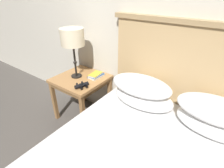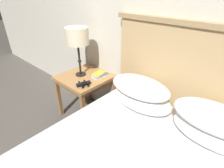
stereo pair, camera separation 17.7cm
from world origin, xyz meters
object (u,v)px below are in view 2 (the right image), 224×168
object	(u,v)px
binoculars_pair	(83,84)
book_on_nightstand	(100,75)
book_stacked_on_top	(99,74)
table_lamp	(77,37)
nightstand	(85,82)

from	to	relation	value
binoculars_pair	book_on_nightstand	bearing A→B (deg)	96.30
book_stacked_on_top	binoculars_pair	xyz separation A→B (m)	(0.04, -0.28, -0.02)
book_on_nightstand	table_lamp	bearing A→B (deg)	-148.54
nightstand	book_on_nightstand	world-z (taller)	book_on_nightstand
book_on_nightstand	binoculars_pair	size ratio (longest dim) A/B	1.22
nightstand	table_lamp	bearing A→B (deg)	-175.50
nightstand	binoculars_pair	size ratio (longest dim) A/B	3.57
table_lamp	binoculars_pair	world-z (taller)	table_lamp
table_lamp	book_stacked_on_top	xyz separation A→B (m)	(0.20, 0.12, -0.43)
table_lamp	binoculars_pair	size ratio (longest dim) A/B	3.54
book_on_nightstand	book_stacked_on_top	bearing A→B (deg)	-126.00
table_lamp	book_stacked_on_top	world-z (taller)	table_lamp
nightstand	book_on_nightstand	size ratio (longest dim) A/B	2.94
nightstand	table_lamp	world-z (taller)	table_lamp
book_on_nightstand	binoculars_pair	xyz separation A→B (m)	(0.03, -0.28, 0.01)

